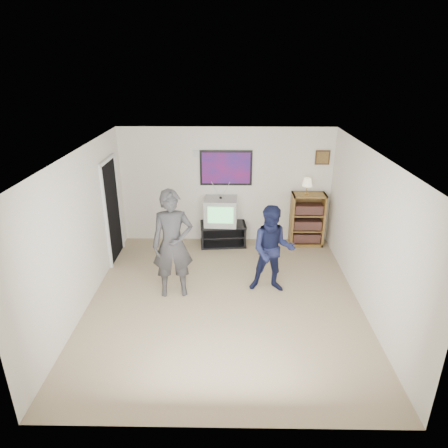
{
  "coord_description": "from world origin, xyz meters",
  "views": [
    {
      "loc": [
        0.09,
        -5.71,
        3.77
      ],
      "look_at": [
        -0.01,
        0.61,
        1.15
      ],
      "focal_mm": 32.0,
      "sensor_mm": 36.0,
      "label": 1
    }
  ],
  "objects_px": {
    "crt_television": "(221,211)",
    "person_tall": "(173,244)",
    "media_stand": "(223,234)",
    "person_short": "(273,250)",
    "bookshelf": "(307,219)"
  },
  "relations": [
    {
      "from": "bookshelf",
      "to": "person_short",
      "type": "bearing_deg",
      "value": -116.16
    },
    {
      "from": "bookshelf",
      "to": "person_tall",
      "type": "height_order",
      "value": "person_tall"
    },
    {
      "from": "crt_television",
      "to": "person_tall",
      "type": "bearing_deg",
      "value": -108.01
    },
    {
      "from": "media_stand",
      "to": "person_tall",
      "type": "bearing_deg",
      "value": -117.06
    },
    {
      "from": "bookshelf",
      "to": "person_short",
      "type": "relative_size",
      "value": 0.74
    },
    {
      "from": "crt_television",
      "to": "person_tall",
      "type": "height_order",
      "value": "person_tall"
    },
    {
      "from": "crt_television",
      "to": "person_tall",
      "type": "relative_size",
      "value": 0.36
    },
    {
      "from": "media_stand",
      "to": "crt_television",
      "type": "relative_size",
      "value": 1.5
    },
    {
      "from": "media_stand",
      "to": "person_tall",
      "type": "height_order",
      "value": "person_tall"
    },
    {
      "from": "media_stand",
      "to": "crt_television",
      "type": "bearing_deg",
      "value": 174.8
    },
    {
      "from": "bookshelf",
      "to": "crt_television",
      "type": "bearing_deg",
      "value": -178.46
    },
    {
      "from": "crt_television",
      "to": "person_short",
      "type": "relative_size",
      "value": 0.44
    },
    {
      "from": "media_stand",
      "to": "person_short",
      "type": "bearing_deg",
      "value": -70.03
    },
    {
      "from": "person_tall",
      "to": "person_short",
      "type": "distance_m",
      "value": 1.68
    },
    {
      "from": "crt_television",
      "to": "person_short",
      "type": "bearing_deg",
      "value": -60.98
    }
  ]
}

